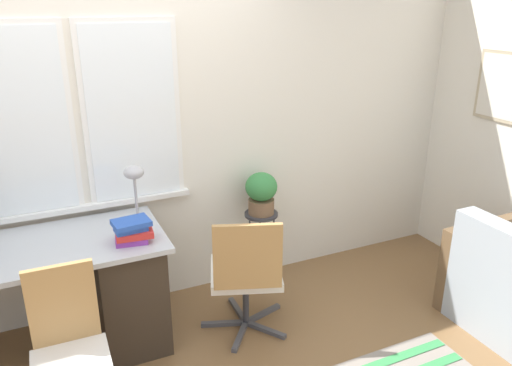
{
  "coord_description": "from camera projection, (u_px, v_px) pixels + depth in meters",
  "views": [
    {
      "loc": [
        -0.4,
        -2.57,
        2.15
      ],
      "look_at": [
        0.87,
        0.18,
        1.03
      ],
      "focal_mm": 35.0,
      "sensor_mm": 36.0,
      "label": 1
    }
  ],
  "objects": [
    {
      "name": "wall_back_with_window",
      "position": [
        97.0,
        128.0,
        3.29
      ],
      "size": [
        9.0,
        0.12,
        2.7
      ],
      "color": "white",
      "rests_on": "ground_plane"
    },
    {
      "name": "potted_plant",
      "position": [
        261.0,
        192.0,
        3.75
      ],
      "size": [
        0.24,
        0.24,
        0.32
      ],
      "color": "brown",
      "rests_on": "plant_stand"
    },
    {
      "name": "wall_right_with_picture",
      "position": [
        510.0,
        112.0,
        3.77
      ],
      "size": [
        0.08,
        9.0,
        2.7
      ],
      "color": "white",
      "rests_on": "ground_plane"
    },
    {
      "name": "desk_chair_wooden",
      "position": [
        69.0,
        350.0,
        2.54
      ],
      "size": [
        0.39,
        0.4,
        0.89
      ],
      "rotation": [
        0.0,
        0.0,
        -0.02
      ],
      "color": "#B2844C",
      "rests_on": "ground_plane"
    },
    {
      "name": "book_stack",
      "position": [
        132.0,
        231.0,
        2.98
      ],
      "size": [
        0.24,
        0.19,
        0.14
      ],
      "color": "purple",
      "rests_on": "desk"
    },
    {
      "name": "desk_lamp",
      "position": [
        134.0,
        180.0,
        3.17
      ],
      "size": [
        0.13,
        0.13,
        0.39
      ],
      "color": "#ADADB2",
      "rests_on": "desk"
    },
    {
      "name": "office_chair_swivel",
      "position": [
        246.0,
        273.0,
        3.28
      ],
      "size": [
        0.61,
        0.63,
        0.88
      ],
      "rotation": [
        0.0,
        0.0,
        2.79
      ],
      "color": "#47474C",
      "rests_on": "ground_plane"
    },
    {
      "name": "plant_stand",
      "position": [
        261.0,
        222.0,
        3.84
      ],
      "size": [
        0.26,
        0.26,
        0.61
      ],
      "color": "#333338",
      "rests_on": "ground_plane"
    }
  ]
}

